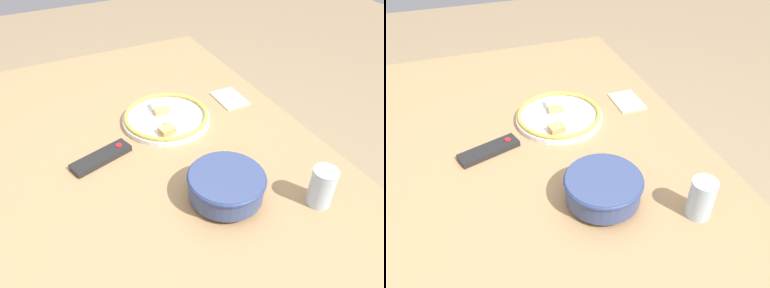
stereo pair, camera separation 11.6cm
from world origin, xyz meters
The scene contains 7 objects.
ground_plane centered at (0.00, 0.00, 0.00)m, with size 8.00×8.00×0.00m, color #9E8460.
dining_table centered at (0.00, 0.00, 0.67)m, with size 1.59×1.06×0.74m.
noodle_bowl centered at (-0.30, -0.11, 0.79)m, with size 0.22×0.22×0.08m.
food_plate centered at (0.12, -0.11, 0.76)m, with size 0.31×0.31×0.04m.
tv_remote centered at (0.01, 0.16, 0.75)m, with size 0.11×0.20×0.02m.
drinking_glass centered at (-0.43, -0.33, 0.80)m, with size 0.07×0.07×0.11m.
folded_napkin centered at (0.15, -0.39, 0.75)m, with size 0.15×0.10×0.01m.
Camera 2 is at (-0.96, 0.20, 1.50)m, focal length 35.00 mm.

